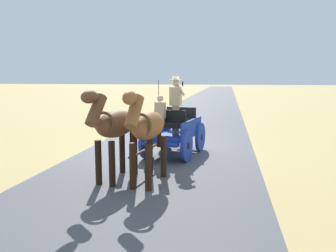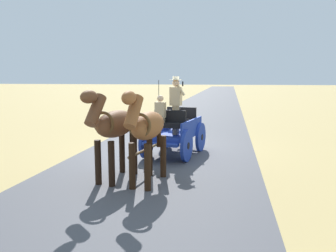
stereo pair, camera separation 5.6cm
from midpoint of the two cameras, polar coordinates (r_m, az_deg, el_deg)
The scene contains 5 objects.
ground_plane at distance 11.76m, azimuth 0.20°, elevation -3.93°, with size 200.00×200.00×0.00m, color tan.
road_surface at distance 11.76m, azimuth 0.20°, elevation -3.91°, with size 5.69×160.00×0.01m, color #4C4C51.
horse_drawn_carriage at distance 10.76m, azimuth 0.82°, elevation -0.66°, with size 1.83×4.51×2.50m.
horse_near_side at distance 7.75m, azimuth -3.75°, elevation -0.36°, with size 0.75×2.15×2.21m.
horse_off_side at distance 8.13m, azimuth -9.22°, elevation -0.04°, with size 0.88×2.15×2.21m.
Camera 1 is at (-1.94, 11.33, 2.48)m, focal length 36.21 mm.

